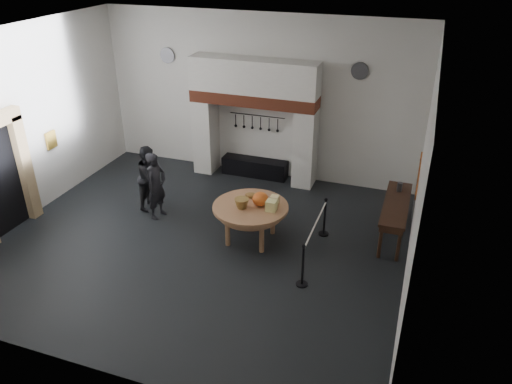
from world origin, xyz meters
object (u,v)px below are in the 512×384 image
(side_table, at_px, (396,204))
(visitor_far, at_px, (150,177))
(work_table, at_px, (251,207))
(iron_range, at_px, (255,167))
(barrier_post_near, at_px, (303,266))
(visitor_near, at_px, (156,186))
(barrier_post_far, at_px, (325,218))

(side_table, bearing_deg, visitor_far, -174.88)
(work_table, height_order, side_table, side_table)
(work_table, xyz_separation_m, side_table, (3.06, 1.17, 0.03))
(iron_range, relative_size, barrier_post_near, 2.11)
(work_table, bearing_deg, visitor_near, 174.67)
(barrier_post_near, relative_size, barrier_post_far, 1.00)
(barrier_post_far, bearing_deg, barrier_post_near, -90.00)
(iron_range, height_order, work_table, work_table)
(work_table, height_order, barrier_post_far, barrier_post_far)
(barrier_post_far, bearing_deg, work_table, -154.00)
(visitor_near, xyz_separation_m, barrier_post_far, (4.05, 0.52, -0.39))
(side_table, xyz_separation_m, barrier_post_far, (-1.52, -0.42, -0.42))
(work_table, distance_m, barrier_post_near, 2.02)
(barrier_post_near, bearing_deg, side_table, 57.90)
(visitor_far, distance_m, barrier_post_near, 4.84)
(side_table, relative_size, barrier_post_near, 2.44)
(barrier_post_far, bearing_deg, side_table, 15.37)
(visitor_far, height_order, side_table, visitor_far)
(iron_range, xyz_separation_m, work_table, (1.04, -3.25, 0.59))
(visitor_near, xyz_separation_m, barrier_post_near, (4.05, -1.48, -0.39))
(iron_range, height_order, barrier_post_far, barrier_post_far)
(iron_range, bearing_deg, side_table, -26.93)
(visitor_far, relative_size, barrier_post_far, 1.83)
(iron_range, distance_m, side_table, 4.64)
(visitor_near, height_order, barrier_post_near, visitor_near)
(side_table, bearing_deg, iron_range, 153.07)
(work_table, bearing_deg, visitor_far, 167.70)
(visitor_near, bearing_deg, barrier_post_near, -100.70)
(work_table, bearing_deg, side_table, 20.92)
(visitor_near, bearing_deg, barrier_post_far, -73.29)
(visitor_far, relative_size, side_table, 0.75)
(side_table, bearing_deg, barrier_post_near, -122.10)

